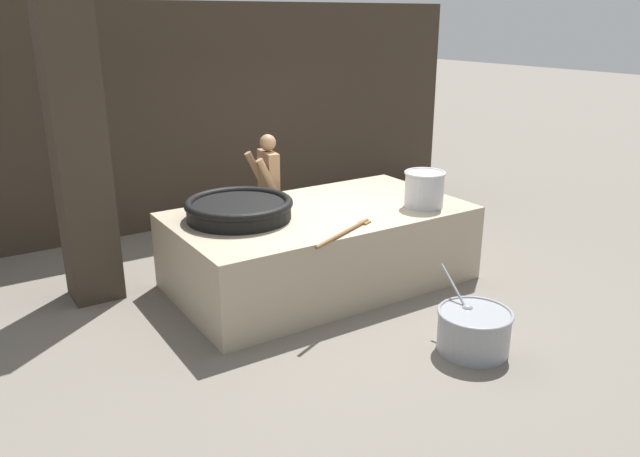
{
  "coord_description": "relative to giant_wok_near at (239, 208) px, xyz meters",
  "views": [
    {
      "loc": [
        -3.76,
        -5.84,
        3.05
      ],
      "look_at": [
        0.0,
        0.0,
        0.68
      ],
      "focal_mm": 35.0,
      "sensor_mm": 36.0,
      "label": 1
    }
  ],
  "objects": [
    {
      "name": "ground_plane",
      "position": [
        0.93,
        -0.22,
        -1.03
      ],
      "size": [
        60.0,
        60.0,
        0.0
      ],
      "primitive_type": "plane",
      "color": "slate"
    },
    {
      "name": "back_wall",
      "position": [
        0.93,
        2.85,
        0.6
      ],
      "size": [
        8.92,
        0.24,
        3.26
      ],
      "primitive_type": "cube",
      "color": "#382D23",
      "rests_on": "ground_plane"
    },
    {
      "name": "support_pillar",
      "position": [
        -1.44,
        0.85,
        0.6
      ],
      "size": [
        0.53,
        0.53,
        3.26
      ],
      "primitive_type": "cube",
      "color": "#382D23",
      "rests_on": "ground_plane"
    },
    {
      "name": "hearth_platform",
      "position": [
        0.93,
        -0.22,
        -0.57
      ],
      "size": [
        3.42,
        1.92,
        0.91
      ],
      "color": "tan",
      "rests_on": "ground_plane"
    },
    {
      "name": "giant_wok_near",
      "position": [
        0.0,
        0.0,
        0.0
      ],
      "size": [
        1.21,
        1.21,
        0.22
      ],
      "color": "black",
      "rests_on": "hearth_platform"
    },
    {
      "name": "stock_pot",
      "position": [
        2.05,
        -0.75,
        0.1
      ],
      "size": [
        0.49,
        0.49,
        0.42
      ],
      "color": "#B7B7BC",
      "rests_on": "hearth_platform"
    },
    {
      "name": "stirring_paddle",
      "position": [
        0.71,
        -1.06,
        -0.1
      ],
      "size": [
        0.97,
        0.49,
        0.04
      ],
      "rotation": [
        0.0,
        0.0,
        0.43
      ],
      "color": "brown",
      "rests_on": "hearth_platform"
    },
    {
      "name": "cook",
      "position": [
        1.0,
        1.18,
        -0.17
      ],
      "size": [
        0.4,
        0.6,
        1.57
      ],
      "rotation": [
        0.0,
        0.0,
        3.0
      ],
      "color": "#9E7551",
      "rests_on": "ground_plane"
    },
    {
      "name": "prep_bowl_vegetables",
      "position": [
        1.27,
        -2.39,
        -0.8
      ],
      "size": [
        0.72,
        0.93,
        0.69
      ],
      "color": "gray",
      "rests_on": "ground_plane"
    }
  ]
}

